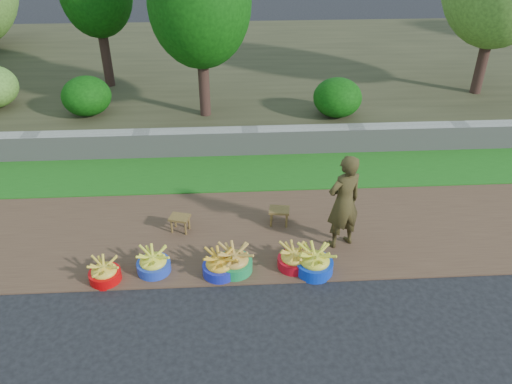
{
  "coord_description": "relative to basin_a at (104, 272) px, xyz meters",
  "views": [
    {
      "loc": [
        -0.42,
        -5.33,
        4.83
      ],
      "look_at": [
        -0.04,
        1.3,
        0.75
      ],
      "focal_mm": 35.0,
      "sensor_mm": 36.0,
      "label": 1
    }
  ],
  "objects": [
    {
      "name": "basin_d",
      "position": [
        1.85,
        0.1,
        0.03
      ],
      "size": [
        0.53,
        0.53,
        0.4
      ],
      "color": "#198946",
      "rests_on": "ground"
    },
    {
      "name": "dirt_shoulder",
      "position": [
        2.26,
        1.03,
        -0.14
      ],
      "size": [
        80.0,
        2.5,
        0.02
      ],
      "primitive_type": "cube",
      "color": "#4E3626",
      "rests_on": "ground"
    },
    {
      "name": "vendor_woman",
      "position": [
        3.51,
        0.64,
        0.65
      ],
      "size": [
        0.67,
        0.56,
        1.56
      ],
      "primitive_type": "imported",
      "rotation": [
        0.0,
        0.0,
        3.53
      ],
      "color": "black",
      "rests_on": "dirt_shoulder"
    },
    {
      "name": "basin_b",
      "position": [
        0.67,
        0.15,
        0.01
      ],
      "size": [
        0.49,
        0.49,
        0.37
      ],
      "color": "#1F3BB6",
      "rests_on": "ground"
    },
    {
      "name": "retaining_wall",
      "position": [
        2.26,
        3.88,
        0.12
      ],
      "size": [
        80.0,
        0.35,
        0.55
      ],
      "primitive_type": "cube",
      "color": "gray",
      "rests_on": "ground"
    },
    {
      "name": "ground_plane",
      "position": [
        2.26,
        -0.22,
        -0.15
      ],
      "size": [
        120.0,
        120.0,
        0.0
      ],
      "primitive_type": "plane",
      "color": "black",
      "rests_on": "ground"
    },
    {
      "name": "stool_left",
      "position": [
        0.99,
        1.13,
        0.09
      ],
      "size": [
        0.36,
        0.31,
        0.27
      ],
      "rotation": [
        0.0,
        0.0,
        -0.28
      ],
      "color": "brown",
      "rests_on": "dirt_shoulder"
    },
    {
      "name": "stool_right",
      "position": [
        2.61,
        1.23,
        0.1
      ],
      "size": [
        0.37,
        0.3,
        0.29
      ],
      "rotation": [
        0.0,
        0.0,
        -0.15
      ],
      "color": "brown",
      "rests_on": "dirt_shoulder"
    },
    {
      "name": "grass_verge",
      "position": [
        2.26,
        3.03,
        -0.13
      ],
      "size": [
        80.0,
        1.5,
        0.04
      ],
      "primitive_type": "cube",
      "color": "#1D6217",
      "rests_on": "ground"
    },
    {
      "name": "earth_bank",
      "position": [
        2.26,
        8.78,
        0.1
      ],
      "size": [
        80.0,
        10.0,
        0.5
      ],
      "primitive_type": "cube",
      "color": "#373620",
      "rests_on": "ground"
    },
    {
      "name": "basin_e",
      "position": [
        2.73,
        0.13,
        0.01
      ],
      "size": [
        0.48,
        0.48,
        0.36
      ],
      "color": "#B40A19",
      "rests_on": "ground"
    },
    {
      "name": "basin_f",
      "position": [
        3.01,
        0.01,
        0.03
      ],
      "size": [
        0.55,
        0.55,
        0.41
      ],
      "color": "#0C33BC",
      "rests_on": "ground"
    },
    {
      "name": "basin_c",
      "position": [
        1.63,
        0.04,
        0.01
      ],
      "size": [
        0.5,
        0.5,
        0.37
      ],
      "color": "#1B25A8",
      "rests_on": "ground"
    },
    {
      "name": "basin_a",
      "position": [
        0.0,
        0.0,
        0.0
      ],
      "size": [
        0.45,
        0.45,
        0.34
      ],
      "color": "#C90507",
      "rests_on": "ground"
    }
  ]
}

